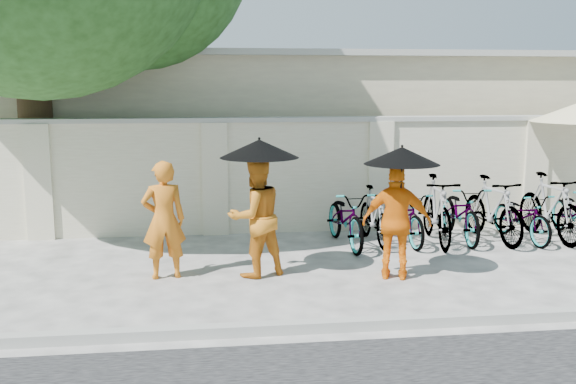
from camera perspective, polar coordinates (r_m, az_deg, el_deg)
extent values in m
plane|color=silver|center=(8.73, 0.54, -8.18)|extent=(80.00, 80.00, 0.00)
cube|color=#9A9B94|center=(7.13, 2.42, -11.85)|extent=(40.00, 0.16, 0.12)
cube|color=beige|center=(11.75, 3.28, 1.42)|extent=(20.00, 0.30, 2.00)
cube|color=beige|center=(15.59, 4.39, 5.62)|extent=(14.00, 6.00, 3.20)
cylinder|color=#3E2C1B|center=(12.53, -21.56, 6.79)|extent=(0.60, 0.60, 4.40)
imported|color=orange|center=(8.97, -10.99, -2.45)|extent=(0.66, 0.49, 1.64)
imported|color=orange|center=(8.91, -2.89, -2.21)|extent=(1.01, 0.92, 1.69)
cylinder|color=black|center=(8.75, -2.55, 1.13)|extent=(0.02, 0.02, 0.84)
cone|color=black|center=(8.69, -2.57, 3.88)|extent=(1.08, 1.08, 0.25)
imported|color=orange|center=(8.90, 9.64, -2.67)|extent=(1.01, 0.65, 1.59)
cylinder|color=black|center=(8.74, 10.01, 0.53)|extent=(0.02, 0.02, 0.82)
cone|color=black|center=(8.68, 10.09, 3.21)|extent=(1.02, 1.02, 0.23)
imported|color=#9291AB|center=(10.65, 5.18, -2.31)|extent=(0.79, 1.87, 0.96)
imported|color=#9291AB|center=(10.90, 7.66, -2.08)|extent=(0.52, 1.61, 0.96)
imported|color=#9291AB|center=(11.02, 10.26, -2.17)|extent=(0.74, 1.76, 0.90)
imported|color=#9291AB|center=(11.02, 13.07, -1.60)|extent=(0.76, 1.97, 1.15)
imported|color=#9291AB|center=(11.41, 15.11, -1.77)|extent=(0.74, 1.88, 0.97)
imported|color=#9291AB|center=(11.48, 17.74, -1.48)|extent=(0.73, 1.89, 1.11)
imported|color=#9291AB|center=(11.69, 20.08, -2.05)|extent=(0.78, 1.69, 0.85)
imported|color=#9291AB|center=(11.93, 22.25, -1.25)|extent=(0.65, 1.93, 1.14)
imported|color=#9291AB|center=(12.24, 24.22, -1.68)|extent=(0.75, 1.78, 0.91)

